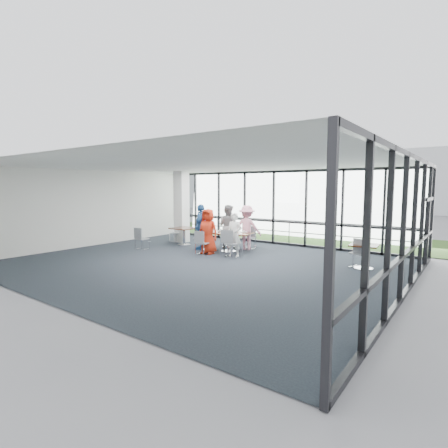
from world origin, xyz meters
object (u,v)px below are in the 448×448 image
Objects in this scene: structural_column at (182,207)px; diner_far_right at (247,228)px; diner_near_right at (234,235)px; diner_near_left at (208,231)px; diner_end at (201,227)px; chair_main_fr at (249,238)px; chair_spare_la at (142,239)px; diner_far_left at (228,226)px; chair_main_end at (200,238)px; side_table_right at (364,249)px; chair_main_nr at (232,244)px; chair_main_fl at (229,236)px; chair_spare_lb at (176,233)px; main_table at (229,236)px; chair_main_nl at (203,243)px; side_table_left at (184,230)px; chair_spare_r at (359,253)px.

diner_far_right is at bearing 0.99° from structural_column.
structural_column is at bearing 153.28° from diner_near_right.
diner_end is at bearing 138.00° from diner_near_left.
chair_main_fr reaches higher than chair_spare_la.
diner_far_right is at bearing 107.94° from diner_end.
chair_main_end is at bearing 47.06° from diner_far_left.
chair_spare_la is at bearing -88.46° from structural_column.
side_table_right is 4.38m from chair_main_nr.
chair_main_fl reaches higher than chair_main_nr.
diner_far_left is 0.98× the size of diner_end.
chair_spare_lb is (-2.14, 0.78, -0.50)m from diner_end.
diner_far_left is at bearing 125.74° from diner_near_right.
chair_main_end is at bearing 138.69° from chair_main_nr.
main_table is at bearing 128.57° from diner_far_left.
main_table is at bearing 72.23° from chair_main_end.
diner_near_left reaches higher than chair_main_fl.
diner_far_left is 2.00× the size of chair_main_fr.
diner_near_right is at bearing 60.28° from diner_end.
chair_main_end is at bearing 38.43° from chair_main_fr.
chair_spare_lb is at bearing 10.79° from chair_main_fr.
structural_column reaches higher than chair_spare_lb.
chair_main_nl is at bearing 73.76° from chair_main_fr.
chair_main_nr is at bearing -21.69° from structural_column.
main_table is 2.45m from side_table_left.
diner_far_right reaches higher than diner_near_right.
structural_column is at bearing 144.07° from diner_near_left.
chair_main_nl is at bearing 9.87° from chair_spare_la.
side_table_right is 0.47× the size of diner_end.
chair_main_nr is (3.84, -1.53, -1.12)m from structural_column.
chair_spare_r is (4.13, 0.92, -0.03)m from chair_main_nr.
structural_column is 3.23m from diner_near_left.
chair_spare_lb is at bearing 154.39° from side_table_left.
diner_near_right is 1.94× the size of chair_spare_lb.
diner_end is (-0.65, -0.93, 0.02)m from diner_far_left.
chair_main_nr is 1.86m from chair_main_fr.
side_table_left is at bearing 149.20° from diner_near_left.
chair_main_fl is at bearing 20.82° from side_table_left.
diner_far_right reaches higher than chair_spare_lb.
diner_near_right is 0.33m from chair_main_nr.
chair_main_fl is at bearing 114.72° from main_table.
chair_main_nr is at bearing 56.88° from diner_end.
diner_far_left is at bearing 173.76° from side_table_right.
side_table_left is 0.54× the size of diner_end.
chair_main_end is (-0.82, -0.83, -0.45)m from diner_far_left.
chair_main_fl is (1.89, 0.72, -0.16)m from side_table_left.
chair_spare_lb is at bearing -4.86° from chair_main_fl.
diner_near_right is 1.74× the size of chair_spare_r.
chair_spare_r is (6.01, 0.37, -0.45)m from diner_end.
side_table_left is at bearing 9.58° from chair_main_fl.
diner_end is at bearing 160.47° from diner_near_right.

